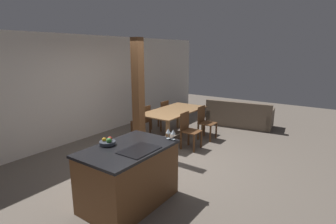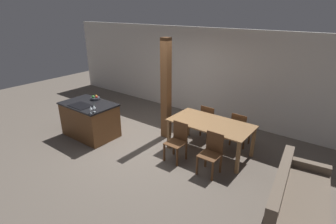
{
  "view_description": "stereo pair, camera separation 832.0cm",
  "coord_description": "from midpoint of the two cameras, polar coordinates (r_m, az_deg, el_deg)",
  "views": [
    {
      "loc": [
        -4.12,
        -3.08,
        2.32
      ],
      "look_at": [
        0.6,
        0.2,
        0.95
      ],
      "focal_mm": 28.0,
      "sensor_mm": 36.0,
      "label": 1
    },
    {
      "loc": [
        4.05,
        -4.32,
        3.22
      ],
      "look_at": [
        0.6,
        0.2,
        0.95
      ],
      "focal_mm": 28.0,
      "sensor_mm": 36.0,
      "label": 2
    }
  ],
  "objects": [
    {
      "name": "ground_plane",
      "position": [
        4.62,
        31.32,
        -18.78
      ],
      "size": [
        16.0,
        16.0,
        0.0
      ],
      "primitive_type": "plane",
      "color": "#665B51"
    },
    {
      "name": "wall_back",
      "position": [
        6.49,
        36.78,
        4.79
      ],
      "size": [
        11.2,
        0.08,
        2.7
      ],
      "color": "silver",
      "rests_on": "ground_plane"
    },
    {
      "name": "kitchen_island",
      "position": [
        4.19,
        11.27,
        -12.14
      ],
      "size": [
        1.43,
        0.93,
        0.92
      ],
      "color": "brown",
      "rests_on": "ground_plane"
    },
    {
      "name": "fruit_bowl",
      "position": [
        4.23,
        12.4,
        -4.05
      ],
      "size": [
        0.24,
        0.24,
        0.12
      ],
      "color": "#383D47",
      "rests_on": "kitchen_island"
    },
    {
      "name": "wine_glass_near",
      "position": [
        3.39,
        18.73,
        -10.01
      ],
      "size": [
        0.08,
        0.08,
        0.17
      ],
      "color": "silver",
      "rests_on": "kitchen_island"
    },
    {
      "name": "wine_glass_middle",
      "position": [
        3.46,
        19.27,
        -9.31
      ],
      "size": [
        0.08,
        0.08,
        0.17
      ],
      "color": "silver",
      "rests_on": "kitchen_island"
    },
    {
      "name": "dining_table",
      "position": [
        5.06,
        51.06,
        -11.53
      ],
      "size": [
        1.9,
        0.98,
        0.77
      ],
      "color": "olive",
      "rests_on": "ground_plane"
    },
    {
      "name": "dining_chair_near_left",
      "position": [
        4.44,
        46.67,
        -17.35
      ],
      "size": [
        0.4,
        0.4,
        0.87
      ],
      "color": "brown",
      "rests_on": "ground_plane"
    },
    {
      "name": "dining_chair_near_right",
      "position": [
        4.72,
        57.2,
        -18.72
      ],
      "size": [
        0.4,
        0.4,
        0.87
      ],
      "color": "brown",
      "rests_on": "ground_plane"
    },
    {
      "name": "dining_chair_far_left",
      "position": [
        5.67,
        44.9,
        -9.14
      ],
      "size": [
        0.4,
        0.4,
        0.87
      ],
      "rotation": [
        0.0,
        0.0,
        3.14
      ],
      "color": "brown",
      "rests_on": "ground_plane"
    },
    {
      "name": "dining_chair_far_right",
      "position": [
        5.9,
        53.06,
        -10.68
      ],
      "size": [
        0.4,
        0.4,
        0.87
      ],
      "rotation": [
        0.0,
        0.0,
        3.14
      ],
      "color": "brown",
      "rests_on": "ground_plane"
    },
    {
      "name": "couch",
      "position": [
        5.55,
        75.46,
        -22.96
      ],
      "size": [
        1.04,
        2.04,
        0.8
      ],
      "rotation": [
        0.0,
        0.0,
        1.7
      ],
      "color": "brown",
      "rests_on": "ground_plane"
    },
    {
      "name": "timber_post",
      "position": [
        4.64,
        37.49,
        -1.53
      ],
      "size": [
        0.2,
        0.2,
        2.58
      ],
      "color": "brown",
      "rests_on": "ground_plane"
    }
  ]
}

